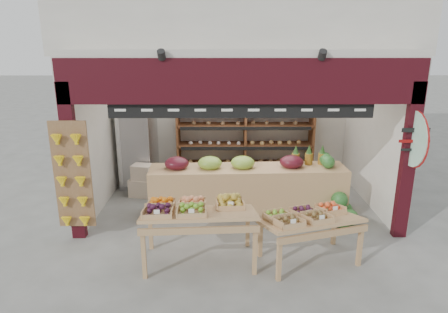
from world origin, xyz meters
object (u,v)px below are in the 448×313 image
back_shelving (245,128)px  display_table_left (191,210)px  refrigerator (138,147)px  watermelon_pile (337,212)px  mid_counter (247,188)px  cardboard_stack (152,185)px  display_table_right (306,218)px

back_shelving → display_table_left: bearing=-105.0°
refrigerator → watermelon_pile: bearing=-19.5°
mid_counter → watermelon_pile: (1.65, -0.42, -0.32)m
back_shelving → watermelon_pile: bearing=-57.2°
refrigerator → mid_counter: bearing=-26.3°
cardboard_stack → refrigerator: bearing=121.8°
cardboard_stack → watermelon_pile: 3.85m
back_shelving → refrigerator: back_shelving is taller
back_shelving → display_table_left: (-1.01, -3.76, -0.41)m
display_table_left → cardboard_stack: bearing=111.8°
display_table_right → mid_counter: bearing=113.9°
refrigerator → cardboard_stack: (0.39, -0.62, -0.68)m
display_table_right → back_shelving: bearing=100.6°
display_table_left → watermelon_pile: (2.59, 1.31, -0.64)m
back_shelving → cardboard_stack: (-2.05, -1.15, -0.98)m
display_table_left → watermelon_pile: size_ratio=2.35×
cardboard_stack → mid_counter: (1.98, -0.88, 0.25)m
watermelon_pile → cardboard_stack: bearing=160.4°
back_shelving → display_table_left: 3.91m
mid_counter → watermelon_pile: bearing=-14.2°
refrigerator → display_table_left: (1.43, -3.23, -0.11)m
display_table_left → back_shelving: bearing=75.0°
mid_counter → display_table_left: size_ratio=2.16×
display_table_right → watermelon_pile: (0.87, 1.34, -0.52)m
refrigerator → display_table_right: bearing=-40.0°
back_shelving → cardboard_stack: 2.55m
back_shelving → cardboard_stack: size_ratio=2.99×
cardboard_stack → display_table_left: size_ratio=0.62×
display_table_left → display_table_right: bearing=-0.9°
display_table_right → watermelon_pile: 1.68m
mid_counter → display_table_left: (-0.94, -1.73, 0.32)m
refrigerator → display_table_left: bearing=-60.1°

